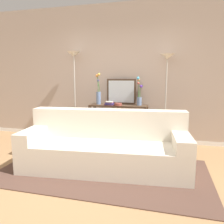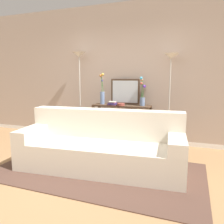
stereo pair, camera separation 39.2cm
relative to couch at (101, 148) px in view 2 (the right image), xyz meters
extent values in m
cube|color=#9E754C|center=(-0.23, -0.62, -0.32)|extent=(16.00, 16.00, 0.02)
cube|color=white|center=(-0.23, 1.65, -0.27)|extent=(12.00, 0.15, 0.09)
cube|color=#B29E8E|center=(-0.23, 1.65, 1.19)|extent=(12.00, 0.14, 2.83)
cube|color=#51382D|center=(0.01, -0.16, -0.31)|extent=(3.06, 1.63, 0.01)
cube|color=beige|center=(0.01, -0.06, -0.10)|extent=(2.54, 1.11, 0.42)
cube|color=beige|center=(-0.02, 0.25, 0.34)|extent=(2.48, 0.49, 0.46)
cube|color=beige|center=(-1.10, -0.17, -0.01)|extent=(0.32, 0.90, 0.60)
cube|color=beige|center=(1.11, 0.04, -0.01)|extent=(0.32, 0.90, 0.60)
cube|color=#473323|center=(-0.09, 1.29, 0.50)|extent=(1.19, 0.37, 0.03)
cube|color=#473323|center=(-0.09, 1.29, -0.17)|extent=(1.09, 0.32, 0.01)
cube|color=#473323|center=(-0.66, 1.12, 0.08)|extent=(0.05, 0.05, 0.80)
cube|color=#473323|center=(0.48, 1.12, 0.08)|extent=(0.05, 0.05, 0.80)
cube|color=#473323|center=(-0.66, 1.45, 0.08)|extent=(0.05, 0.05, 0.80)
cube|color=#473323|center=(0.48, 1.45, 0.08)|extent=(0.05, 0.05, 0.80)
cylinder|color=#B7B2A8|center=(-1.08, 1.34, -0.30)|extent=(0.26, 0.26, 0.02)
cylinder|color=#B7B2A8|center=(-1.08, 1.34, 0.61)|extent=(0.02, 0.02, 1.80)
cone|color=silver|center=(-1.08, 1.34, 1.56)|extent=(0.28, 0.28, 0.10)
cylinder|color=#B7B2A8|center=(0.86, 1.34, -0.30)|extent=(0.26, 0.26, 0.02)
cylinder|color=#B7B2A8|center=(0.86, 1.34, 0.56)|extent=(0.02, 0.02, 1.71)
cone|color=silver|center=(0.86, 1.34, 1.47)|extent=(0.28, 0.28, 0.10)
cube|color=#473323|center=(-0.06, 1.44, 0.77)|extent=(0.62, 0.02, 0.53)
cube|color=silver|center=(-0.06, 1.43, 0.77)|extent=(0.55, 0.01, 0.46)
cylinder|color=#6B84AD|center=(-0.51, 1.28, 0.64)|extent=(0.09, 0.09, 0.26)
cylinder|color=#3D7538|center=(-0.51, 1.27, 0.95)|extent=(0.05, 0.04, 0.36)
sphere|color=gold|center=(-0.49, 1.25, 1.13)|extent=(0.06, 0.06, 0.06)
cylinder|color=#3D7538|center=(-0.52, 1.29, 0.89)|extent=(0.02, 0.02, 0.23)
sphere|color=#511AC3|center=(-0.53, 1.31, 1.00)|extent=(0.05, 0.05, 0.05)
cylinder|color=#3D7538|center=(-0.52, 1.27, 0.94)|extent=(0.04, 0.04, 0.33)
sphere|color=#C87E3A|center=(-0.54, 1.25, 1.11)|extent=(0.06, 0.06, 0.06)
cylinder|color=#6B84AD|center=(0.34, 1.31, 0.59)|extent=(0.10, 0.10, 0.17)
cylinder|color=#3D7538|center=(0.33, 1.32, 0.86)|extent=(0.02, 0.03, 0.37)
sphere|color=#44B4E4|center=(0.31, 1.32, 1.05)|extent=(0.05, 0.05, 0.05)
cylinder|color=#3D7538|center=(0.33, 1.32, 0.85)|extent=(0.02, 0.02, 0.36)
sphere|color=#E2944D|center=(0.31, 1.33, 1.03)|extent=(0.06, 0.06, 0.06)
cylinder|color=#3D7538|center=(0.33, 1.30, 0.82)|extent=(0.02, 0.02, 0.28)
sphere|color=#C05243|center=(0.32, 1.28, 0.96)|extent=(0.05, 0.05, 0.05)
cylinder|color=#3D7538|center=(0.33, 1.31, 0.87)|extent=(0.02, 0.05, 0.38)
sphere|color=#4AB9E9|center=(0.31, 1.30, 1.06)|extent=(0.05, 0.05, 0.05)
cylinder|color=#3D7538|center=(0.35, 1.31, 0.79)|extent=(0.01, 0.02, 0.22)
sphere|color=#663CC0|center=(0.37, 1.31, 0.90)|extent=(0.06, 0.06, 0.06)
cylinder|color=brown|center=(-0.07, 1.17, 0.53)|extent=(0.15, 0.15, 0.04)
torus|color=brown|center=(-0.07, 1.17, 0.56)|extent=(0.15, 0.15, 0.01)
cube|color=#6B3360|center=(-0.26, 1.19, 0.52)|extent=(0.20, 0.16, 0.02)
cube|color=navy|center=(-0.25, 1.18, 0.54)|extent=(0.18, 0.14, 0.02)
cube|color=#6B3360|center=(-0.25, 1.19, 0.56)|extent=(0.16, 0.13, 0.02)
cube|color=silver|center=(-0.25, 1.18, 0.58)|extent=(0.14, 0.11, 0.02)
cube|color=navy|center=(-0.56, 1.29, -0.25)|extent=(0.02, 0.18, 0.12)
cube|color=slate|center=(-0.52, 1.29, -0.26)|extent=(0.06, 0.14, 0.11)
cube|color=silver|center=(-0.46, 1.29, -0.25)|extent=(0.05, 0.16, 0.13)
cube|color=#2D2D33|center=(-0.42, 1.29, -0.25)|extent=(0.03, 0.16, 0.12)
cube|color=#236033|center=(-0.39, 1.29, -0.26)|extent=(0.04, 0.17, 0.11)
cube|color=#BC3328|center=(-0.33, 1.29, -0.26)|extent=(0.06, 0.16, 0.11)
cube|color=gold|center=(-0.28, 1.29, -0.25)|extent=(0.04, 0.14, 0.12)
cube|color=maroon|center=(-0.24, 1.29, -0.25)|extent=(0.05, 0.14, 0.12)
cube|color=#6B3360|center=(-0.20, 1.29, -0.26)|extent=(0.03, 0.17, 0.11)
camera|label=1|loc=(0.92, -3.14, 1.09)|focal=35.45mm
camera|label=2|loc=(1.29, -3.02, 1.09)|focal=35.45mm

